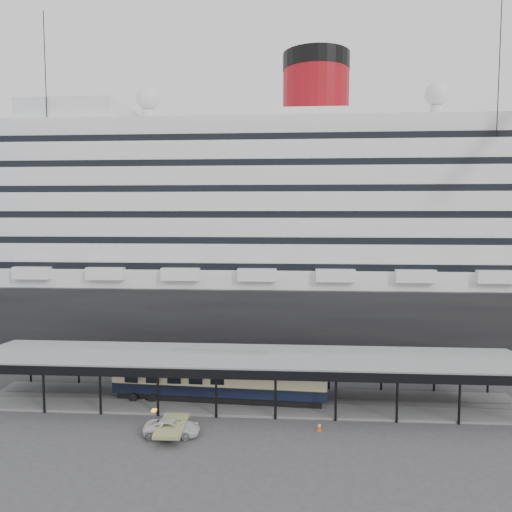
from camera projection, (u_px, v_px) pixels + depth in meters
The scene contains 8 objects.
ground at pixel (245, 422), 47.58m from camera, with size 200.00×200.00×0.00m, color #37373A.
cruise_ship at pixel (263, 223), 77.84m from camera, with size 130.00×30.00×43.90m.
platform_canopy at pixel (249, 381), 52.35m from camera, with size 56.00×9.18×5.30m.
port_truck at pixel (172, 428), 44.70m from camera, with size 2.30×4.99×1.39m, color silver.
pullman_carriage at pixel (219, 377), 52.54m from camera, with size 22.65×4.26×22.11m.
traffic_cone_left at pixel (191, 430), 44.89m from camera, with size 0.50×0.50×0.82m.
traffic_cone_mid at pixel (197, 424), 46.24m from camera, with size 0.38×0.38×0.74m.
traffic_cone_right at pixel (319, 426), 45.67m from camera, with size 0.46×0.46×0.81m.
Camera 1 is at (4.20, -45.89, 19.85)m, focal length 35.00 mm.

